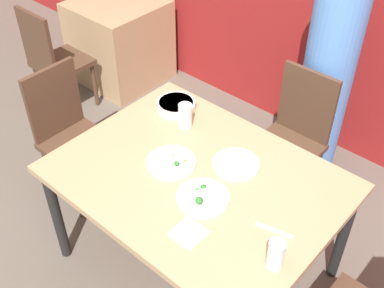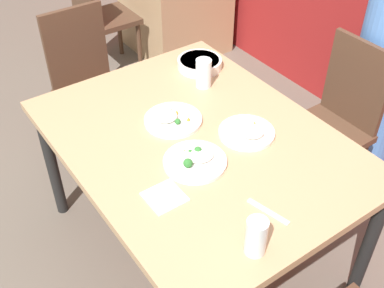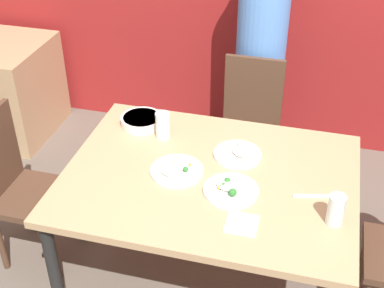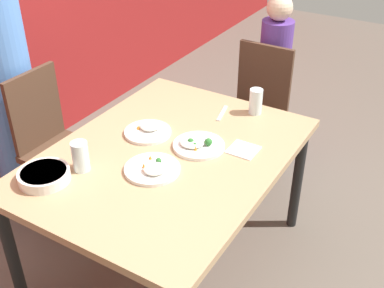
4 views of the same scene
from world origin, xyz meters
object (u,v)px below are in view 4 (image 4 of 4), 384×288
chair_adult_spot (54,141)px  person_adult (7,89)px  plate_rice_adult (197,145)px  glass_water_tall (256,101)px  person_child (272,85)px  bowl_curry (44,175)px  chair_child_spot (255,111)px

chair_adult_spot → person_adult: person_adult is taller
plate_rice_adult → glass_water_tall: bearing=-11.4°
person_adult → person_child: (1.28, -1.23, -0.19)m
plate_rice_adult → person_adult: bearing=92.9°
bowl_curry → plate_rice_adult: 0.75m
chair_adult_spot → glass_water_tall: (0.55, -1.08, 0.32)m
person_child → glass_water_tall: bearing=-165.6°
chair_adult_spot → person_adult: 0.43m
glass_water_tall → person_child: bearing=14.4°
plate_rice_adult → chair_adult_spot: bearing=93.9°
chair_adult_spot → glass_water_tall: size_ratio=6.35×
chair_adult_spot → plate_rice_adult: size_ratio=3.54×
chair_adult_spot → plate_rice_adult: 1.02m
person_child → bowl_curry: person_child is taller
chair_child_spot → glass_water_tall: chair_child_spot is taller
chair_child_spot → person_adult: size_ratio=0.56×
person_child → plate_rice_adult: person_child is taller
person_adult → bowl_curry: bearing=-121.8°
chair_child_spot → person_adult: 1.61m
chair_child_spot → person_adult: person_adult is taller
person_adult → person_child: bearing=-43.8°
person_child → chair_child_spot: bearing=180.0°
glass_water_tall → chair_child_spot: bearing=22.5°
chair_adult_spot → glass_water_tall: 1.25m
chair_child_spot → plate_rice_adult: bearing=-84.4°
bowl_curry → glass_water_tall: bearing=-27.0°
chair_adult_spot → bowl_curry: (-0.54, -0.53, 0.27)m
person_adult → plate_rice_adult: 1.32m
chair_adult_spot → person_child: 1.56m
chair_child_spot → person_child: (0.28, -0.00, 0.08)m
chair_child_spot → bowl_curry: (-1.54, 0.36, 0.27)m
chair_child_spot → person_child: bearing=90.0°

